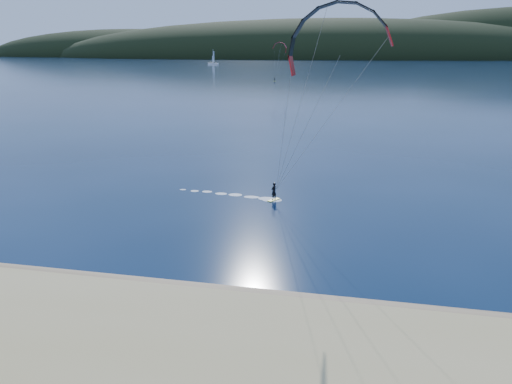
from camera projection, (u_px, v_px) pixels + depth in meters
ground at (180, 336)px, 25.15m from camera, size 1800.00×1800.00×0.00m
wet_sand at (206, 294)px, 29.36m from camera, size 220.00×2.50×0.10m
headland at (355, 58)px, 724.42m from camera, size 1200.00×310.00×140.00m
kitesurfer_near at (336, 61)px, 37.96m from camera, size 21.01×8.10×16.98m
kitesurfer_far at (280, 50)px, 206.69m from camera, size 6.98×7.88×16.04m
sailboat at (213, 63)px, 430.55m from camera, size 9.43×6.08×13.43m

